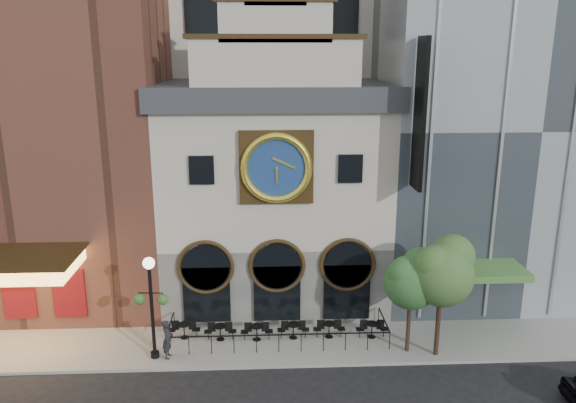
# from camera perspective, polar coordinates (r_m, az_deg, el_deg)

# --- Properties ---
(ground) EXTENTS (120.00, 120.00, 0.00)m
(ground) POSITION_cam_1_polar(r_m,az_deg,el_deg) (26.67, -0.85, -16.61)
(ground) COLOR black
(ground) RESTS_ON ground
(sidewalk) EXTENTS (44.00, 5.00, 0.15)m
(sidewalk) POSITION_cam_1_polar(r_m,az_deg,el_deg) (28.79, -1.02, -13.86)
(sidewalk) COLOR gray
(sidewalk) RESTS_ON ground
(clock_building) EXTENTS (12.60, 8.78, 18.65)m
(clock_building) POSITION_cam_1_polar(r_m,az_deg,el_deg) (31.36, -1.36, 1.62)
(clock_building) COLOR #605E5B
(clock_building) RESTS_ON ground
(theater_building) EXTENTS (14.00, 15.60, 25.00)m
(theater_building) POSITION_cam_1_polar(r_m,az_deg,el_deg) (34.88, -23.87, 11.57)
(theater_building) COLOR brown
(theater_building) RESTS_ON ground
(retail_building) EXTENTS (14.00, 14.40, 20.00)m
(retail_building) POSITION_cam_1_polar(r_m,az_deg,el_deg) (35.60, 20.13, 7.99)
(retail_building) COLOR gray
(retail_building) RESTS_ON ground
(cafe_railing) EXTENTS (10.60, 2.60, 0.90)m
(cafe_railing) POSITION_cam_1_polar(r_m,az_deg,el_deg) (28.54, -1.02, -12.94)
(cafe_railing) COLOR black
(cafe_railing) RESTS_ON sidewalk
(bistro_0) EXTENTS (1.58, 0.68, 0.90)m
(bistro_0) POSITION_cam_1_polar(r_m,az_deg,el_deg) (29.04, -10.51, -12.66)
(bistro_0) COLOR black
(bistro_0) RESTS_ON sidewalk
(bistro_1) EXTENTS (1.58, 0.68, 0.90)m
(bistro_1) POSITION_cam_1_polar(r_m,az_deg,el_deg) (28.61, -6.90, -12.94)
(bistro_1) COLOR black
(bistro_1) RESTS_ON sidewalk
(bistro_2) EXTENTS (1.58, 0.68, 0.90)m
(bistro_2) POSITION_cam_1_polar(r_m,az_deg,el_deg) (28.45, -3.19, -13.03)
(bistro_2) COLOR black
(bistro_2) RESTS_ON sidewalk
(bistro_3) EXTENTS (1.58, 0.68, 0.90)m
(bistro_3) POSITION_cam_1_polar(r_m,az_deg,el_deg) (28.56, 0.54, -12.88)
(bistro_3) COLOR black
(bistro_3) RESTS_ON sidewalk
(bistro_4) EXTENTS (1.58, 0.68, 0.90)m
(bistro_4) POSITION_cam_1_polar(r_m,az_deg,el_deg) (28.72, 4.20, -12.75)
(bistro_4) COLOR black
(bistro_4) RESTS_ON sidewalk
(bistro_5) EXTENTS (1.58, 0.68, 0.90)m
(bistro_5) POSITION_cam_1_polar(r_m,az_deg,el_deg) (28.94, 8.51, -12.67)
(bistro_5) COLOR black
(bistro_5) RESTS_ON sidewalk
(pedestrian) EXTENTS (0.49, 0.71, 1.88)m
(pedestrian) POSITION_cam_1_polar(r_m,az_deg,el_deg) (27.33, -12.16, -13.50)
(pedestrian) COLOR black
(pedestrian) RESTS_ON sidewalk
(lamppost) EXTENTS (1.59, 0.58, 4.97)m
(lamppost) POSITION_cam_1_polar(r_m,az_deg,el_deg) (26.53, -13.74, -9.37)
(lamppost) COLOR black
(lamppost) RESTS_ON sidewalk
(tree_left) EXTENTS (2.64, 2.55, 5.09)m
(tree_left) POSITION_cam_1_polar(r_m,az_deg,el_deg) (26.71, 12.50, -7.57)
(tree_left) COLOR #382619
(tree_left) RESTS_ON sidewalk
(tree_right) EXTENTS (3.02, 2.90, 5.81)m
(tree_right) POSITION_cam_1_polar(r_m,az_deg,el_deg) (26.55, 15.46, -6.70)
(tree_right) COLOR #382619
(tree_right) RESTS_ON sidewalk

